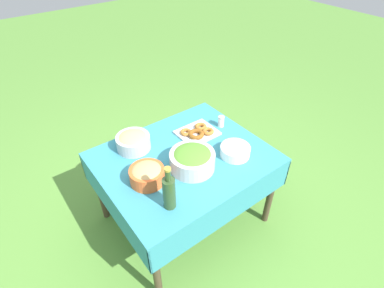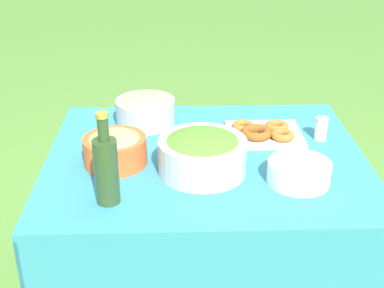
{
  "view_description": "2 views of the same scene",
  "coord_description": "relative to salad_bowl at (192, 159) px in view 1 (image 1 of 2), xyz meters",
  "views": [
    {
      "loc": [
        -0.91,
        -1.29,
        2.06
      ],
      "look_at": [
        0.04,
        -0.04,
        0.8
      ],
      "focal_mm": 28.0,
      "sensor_mm": 36.0,
      "label": 1
    },
    {
      "loc": [
        -0.11,
        -1.73,
        1.57
      ],
      "look_at": [
        -0.05,
        -0.08,
        0.76
      ],
      "focal_mm": 50.0,
      "sensor_mm": 36.0,
      "label": 2
    }
  ],
  "objects": [
    {
      "name": "bread_bowl",
      "position": [
        -0.3,
        0.07,
        -0.01
      ],
      "size": [
        0.22,
        0.22,
        0.12
      ],
      "color": "#E05B28",
      "rests_on": "picnic_table"
    },
    {
      "name": "salt_shaker",
      "position": [
        0.47,
        0.24,
        -0.03
      ],
      "size": [
        0.05,
        0.05,
        0.09
      ],
      "color": "white",
      "rests_on": "picnic_table"
    },
    {
      "name": "picnic_table",
      "position": [
        0.02,
        0.12,
        -0.17
      ],
      "size": [
        1.15,
        0.95,
        0.68
      ],
      "color": "teal",
      "rests_on": "ground_plane"
    },
    {
      "name": "olive_oil_bottle",
      "position": [
        -0.3,
        -0.18,
        0.04
      ],
      "size": [
        0.07,
        0.07,
        0.3
      ],
      "color": "#2D4723",
      "rests_on": "picnic_table"
    },
    {
      "name": "donut_platter",
      "position": [
        0.25,
        0.27,
        -0.05
      ],
      "size": [
        0.29,
        0.25,
        0.05
      ],
      "color": "silver",
      "rests_on": "picnic_table"
    },
    {
      "name": "plate_stack",
      "position": [
        0.32,
        -0.08,
        -0.04
      ],
      "size": [
        0.21,
        0.21,
        0.07
      ],
      "color": "white",
      "rests_on": "picnic_table"
    },
    {
      "name": "ground_plane",
      "position": [
        0.02,
        0.12,
        -0.75
      ],
      "size": [
        14.0,
        14.0,
        0.0
      ],
      "primitive_type": "plane",
      "color": "#568C38"
    },
    {
      "name": "salad_bowl",
      "position": [
        0.0,
        0.0,
        0.0
      ],
      "size": [
        0.3,
        0.3,
        0.14
      ],
      "color": "silver",
      "rests_on": "picnic_table"
    },
    {
      "name": "pasta_bowl",
      "position": [
        -0.21,
        0.42,
        -0.01
      ],
      "size": [
        0.24,
        0.24,
        0.12
      ],
      "color": "#B2B7BC",
      "rests_on": "picnic_table"
    }
  ]
}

